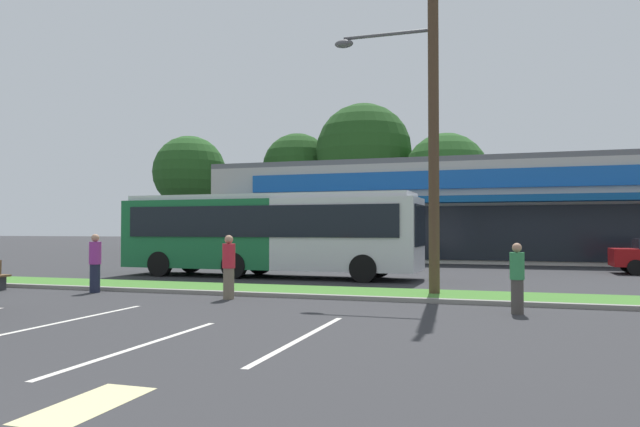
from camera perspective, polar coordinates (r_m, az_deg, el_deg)
grass_median at (r=17.90m, az=-3.63°, el=-7.40°), size 56.00×2.20×0.12m
curb_lip at (r=16.78m, az=-5.15°, el=-7.80°), size 56.00×0.24×0.12m
parking_stripe_1 at (r=13.53m, az=-22.95°, el=-9.46°), size 0.12×4.80×0.01m
parking_stripe_2 at (r=10.29m, az=-16.79°, el=-12.08°), size 0.12×4.80×0.01m
parking_stripe_3 at (r=10.55m, az=-1.71°, el=-11.89°), size 0.12×4.80×0.01m
lot_arrow at (r=7.19m, az=-21.47°, el=-16.75°), size 0.70×1.60×0.01m
storefront_building at (r=39.41m, az=13.09°, el=0.08°), size 28.68×14.69×5.89m
tree_far_left at (r=52.66m, az=-12.47°, el=3.90°), size 6.28×6.28×9.96m
tree_left at (r=52.27m, az=-2.18°, el=4.34°), size 6.17×6.17×10.30m
tree_mid_left at (r=49.92m, az=4.24°, el=5.97°), size 8.01×8.01×12.39m
tree_mid at (r=47.41m, az=12.05°, el=3.63°), size 6.59×6.59×9.41m
utility_pole at (r=17.18m, az=10.41°, el=10.82°), size 3.03×2.40×10.42m
city_bus at (r=23.49m, az=-5.00°, el=-1.82°), size 12.07×2.86×3.25m
pedestrian_near_bench at (r=18.97m, az=-20.85°, el=-4.49°), size 0.35×0.35×1.75m
pedestrian_by_pole at (r=16.29m, az=-8.78°, el=-5.11°), size 0.35×0.35×1.74m
pedestrian_mid at (r=14.04m, az=18.46°, el=-5.94°), size 0.32×0.32×1.59m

